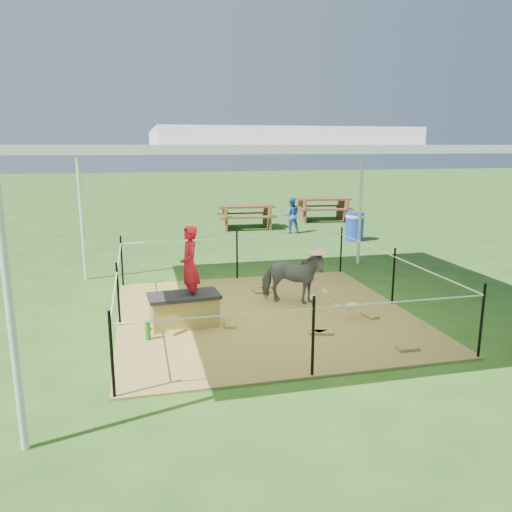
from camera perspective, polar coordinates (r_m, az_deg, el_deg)
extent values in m
plane|color=#2D5919|center=(8.08, 0.99, -6.79)|extent=(90.00, 90.00, 0.00)
cube|color=brown|center=(8.08, 1.00, -6.69)|extent=(4.60, 4.60, 0.03)
cylinder|color=silver|center=(10.53, -19.32, 4.33)|extent=(0.07, 0.07, 2.60)
cylinder|color=silver|center=(11.57, 11.83, 5.44)|extent=(0.07, 0.07, 2.60)
cylinder|color=silver|center=(4.73, -26.28, -5.73)|extent=(0.07, 0.07, 2.60)
cube|color=white|center=(7.63, 1.07, 12.27)|extent=(6.30, 6.30, 0.08)
cube|color=white|center=(7.63, 1.08, 13.39)|extent=(3.30, 3.30, 0.22)
cylinder|color=black|center=(9.88, -15.08, -0.62)|extent=(0.04, 0.04, 1.00)
cylinder|color=black|center=(10.06, -2.18, 0.04)|extent=(0.04, 0.04, 1.00)
cylinder|color=black|center=(10.72, 9.70, 0.64)|extent=(0.04, 0.04, 1.00)
cylinder|color=black|center=(7.71, -15.46, -4.33)|extent=(0.04, 0.04, 1.00)
cylinder|color=black|center=(8.75, 15.44, -2.32)|extent=(0.04, 0.04, 1.00)
cylinder|color=black|center=(5.59, -16.15, -10.90)|extent=(0.04, 0.04, 1.00)
cylinder|color=black|center=(5.90, 6.53, -9.21)|extent=(0.04, 0.04, 1.00)
cylinder|color=black|center=(6.96, 24.37, -6.85)|extent=(0.04, 0.04, 1.00)
cylinder|color=white|center=(9.99, -2.20, 2.00)|extent=(4.50, 0.02, 0.02)
cylinder|color=white|center=(5.78, 6.62, -5.98)|extent=(4.50, 0.02, 0.02)
cylinder|color=white|center=(8.67, 15.57, -0.09)|extent=(0.02, 4.50, 0.02)
cylinder|color=white|center=(7.62, -15.62, -1.81)|extent=(0.02, 4.50, 0.02)
cube|color=olive|center=(7.58, -8.19, -6.29)|extent=(1.02, 0.57, 0.44)
cube|color=black|center=(7.50, -8.24, -4.52)|extent=(1.09, 0.63, 0.05)
imported|color=red|center=(7.37, -7.61, -0.30)|extent=(0.32, 0.45, 1.17)
cylinder|color=#1C7F25|center=(7.16, -12.25, -8.29)|extent=(0.08, 0.08, 0.27)
imported|color=#4F4F54|center=(8.47, 4.12, -2.50)|extent=(1.18, 0.88, 0.90)
cylinder|color=pink|center=(8.35, 4.18, 0.93)|extent=(0.28, 0.28, 0.13)
cylinder|color=#183DB9|center=(14.56, 11.19, 3.33)|extent=(0.66, 0.66, 0.81)
cube|color=brown|center=(16.47, -1.16, 4.51)|extent=(1.90, 1.42, 0.76)
cube|color=brown|center=(18.36, 7.57, 5.33)|extent=(2.10, 1.62, 0.81)
imported|color=#3165B9|center=(15.56, 4.05, 4.67)|extent=(0.58, 0.47, 1.11)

